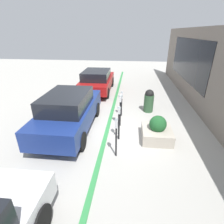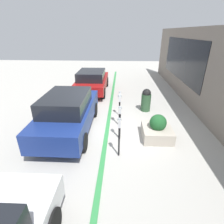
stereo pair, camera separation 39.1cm
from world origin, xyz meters
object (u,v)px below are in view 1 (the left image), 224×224
parking_meter_middle (120,104)px  parking_meter_fourth (122,98)px  parked_car_middle (69,111)px  parked_car_rear (97,80)px  trash_bin (149,101)px  planter_box (157,131)px  parking_meter_nearest (116,131)px  parking_meter_second (119,119)px

parking_meter_middle → parking_meter_fourth: 1.05m
parking_meter_fourth → parked_car_middle: parked_car_middle is taller
parked_car_rear → parking_meter_middle: bearing=-158.3°
trash_bin → parked_car_rear: bearing=47.2°
parked_car_middle → parking_meter_fourth: bearing=-53.4°
planter_box → parked_car_rear: bearing=31.0°
parking_meter_nearest → parking_meter_middle: bearing=0.3°
parking_meter_nearest → parking_meter_fourth: bearing=0.1°
planter_box → parked_car_rear: 6.83m
planter_box → parked_car_rear: parked_car_rear is taller
parked_car_rear → trash_bin: size_ratio=3.65×
parking_meter_second → parked_car_rear: size_ratio=0.32×
parking_meter_nearest → planter_box: bearing=-51.3°
planter_box → parked_car_middle: bearing=83.8°
parking_meter_second → trash_bin: bearing=-25.8°
parking_meter_middle → parking_meter_second: bearing=-178.7°
parked_car_rear → parking_meter_second: bearing=-161.8°
parked_car_middle → parked_car_rear: bearing=-1.4°
parking_meter_nearest → parked_car_middle: size_ratio=0.32×
parking_meter_second → trash_bin: (2.85, -1.38, -0.29)m
parking_meter_fourth → planter_box: 2.57m
parking_meter_fourth → parking_meter_second: bearing=-179.5°
parking_meter_nearest → parking_meter_second: bearing=-0.7°
parking_meter_middle → parking_meter_fourth: parking_meter_middle is taller
parking_meter_nearest → parking_meter_second: (1.06, -0.01, -0.10)m
trash_bin → parking_meter_fourth: bearing=117.1°
parking_meter_second → parking_meter_nearest: bearing=179.3°
parking_meter_fourth → parked_car_rear: bearing=27.3°
parking_meter_middle → parked_car_middle: bearing=104.2°
planter_box → parked_car_middle: size_ratio=0.28×
parking_meter_middle → trash_bin: bearing=-38.6°
parking_meter_second → parking_meter_fourth: parking_meter_second is taller
parking_meter_fourth → planter_box: size_ratio=1.03×
parking_meter_second → parked_car_middle: bearing=75.6°
parking_meter_nearest → parked_car_rear: size_ratio=0.33×
parking_meter_nearest → parked_car_middle: bearing=53.0°
parking_meter_nearest → parked_car_middle: 2.69m
parking_meter_second → planter_box: 1.60m
parked_car_middle → parked_car_rear: (5.44, -0.15, -0.08)m
parking_meter_second → trash_bin: 3.18m
parking_meter_second → parked_car_rear: 6.32m
parking_meter_second → trash_bin: size_ratio=1.17×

